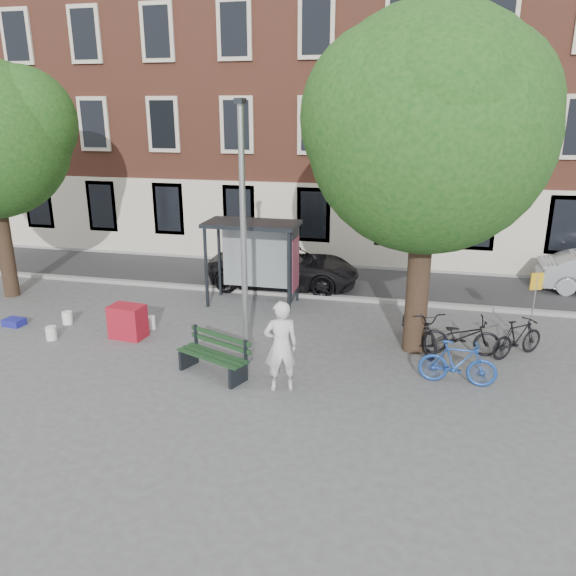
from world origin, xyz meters
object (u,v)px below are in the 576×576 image
Objects in this scene: bike_d at (518,338)px; painter at (281,346)px; bus_shelter at (265,244)px; bike_b at (458,363)px; notice_sign at (535,293)px; red_stand at (128,322)px; bench at (214,357)px; car_dark at (284,267)px; lamppost at (244,249)px; bike_a at (461,336)px; bike_c at (420,327)px.

painter is at bearing 80.17° from bike_d.
bus_shelter reaches higher than bike_b.
bus_shelter is 1.45× the size of notice_sign.
bus_shelter is 3.17× the size of red_stand.
red_stand is at bearing 168.19° from notice_sign.
red_stand is at bearing 175.74° from bench.
bench is 6.97m from car_dark.
bench is 1.16× the size of bike_d.
bench is at bearing -88.50° from bus_shelter.
car_dark is (-1.66, 7.31, -0.32)m from painter.
lamppost is 3.22× the size of bench.
notice_sign is at bearing -12.32° from bus_shelter.
bus_shelter is at bearing 114.69° from bench.
notice_sign reaches higher than bike_a.
car_dark is 6.19m from red_stand.
lamppost is 5.80m from bike_a.
red_stand is at bearing 170.11° from lamppost.
bike_d reaches higher than bench.
red_stand is (-3.50, 0.61, -2.33)m from lamppost.
bench is at bearing 176.97° from car_dark.
bench reaches higher than red_stand.
lamppost is 3.21× the size of bike_a.
bike_c is 1.11× the size of notice_sign.
painter is at bearing -157.37° from bike_c.
bus_shelter is 7.65m from bike_d.
bike_c is at bearing 7.65° from red_stand.
lamppost is 2.80× the size of bike_c.
bike_b is at bearing -37.64° from bus_shelter.
bike_d is at bearing -139.65° from notice_sign.
bike_a reaches higher than red_stand.
notice_sign is (2.79, 0.83, 0.86)m from bike_c.
painter is 1.08× the size of bench.
bus_shelter reaches higher than red_stand.
painter reaches higher than bike_c.
bike_b is at bearing 168.23° from bike_a.
notice_sign is (5.72, 3.77, 0.41)m from painter.
bike_d is (7.11, -2.43, -1.43)m from bus_shelter.
bike_a is 0.37× the size of car_dark.
painter is 1.20× the size of bike_b.
bike_a is 1.65m from bike_b.
bike_d is at bearing 14.42° from lamppost.
lamppost is 4.25m from red_stand.
bench is 0.37× the size of car_dark.
red_stand is at bearing 147.67° from car_dark.
lamppost is 3.75× the size of bike_d.
bike_b is at bearing -148.11° from notice_sign.
bike_c is at bearing 21.60° from lamppost.
notice_sign reaches higher than red_stand.
red_stand is (-10.00, -1.06, -0.04)m from bike_d.
car_dark is 8.21m from notice_sign.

